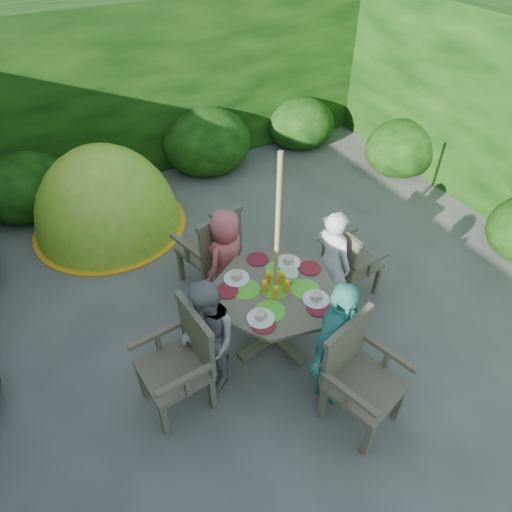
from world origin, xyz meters
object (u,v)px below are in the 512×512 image
parasol_pole (276,261)px  child_left (208,338)px  garden_chair_left (182,360)px  garden_chair_back (212,248)px  child_back (227,258)px  dome_tent (112,227)px  patio_table (275,297)px  garden_chair_front (358,375)px  child_right (332,262)px  child_front (336,343)px  garden_chair_right (348,259)px

parasol_pole → child_left: 0.93m
garden_chair_left → child_left: bearing=96.5°
garden_chair_left → garden_chair_back: (0.86, 1.29, 0.00)m
child_back → dome_tent: size_ratio=0.50×
parasol_pole → child_back: 0.95m
child_left → dome_tent: child_left is taller
parasol_pole → garden_chair_back: bearing=101.1°
child_left → garden_chair_back: bearing=158.2°
patio_table → garden_chair_front: bearing=-79.2°
child_right → child_front: size_ratio=0.93×
patio_table → garden_chair_front: size_ratio=1.43×
parasol_pole → patio_table: bearing=24.3°
garden_chair_back → child_left: child_left is taller
child_right → child_front: 1.13m
patio_table → child_right: 0.80m
child_right → child_back: size_ratio=1.07×
patio_table → child_front: size_ratio=1.08×
patio_table → garden_chair_back: bearing=101.3°
patio_table → dome_tent: (-1.04, 2.76, -0.62)m
garden_chair_back → child_back: size_ratio=0.87×
parasol_pole → garden_chair_right: bearing=12.0°
garden_chair_front → parasol_pole: bearing=84.0°
child_back → garden_chair_right: bearing=124.8°
child_back → child_right: bearing=115.6°
patio_table → child_right: (0.78, 0.16, 0.02)m
garden_chair_back → child_back: (0.05, -0.28, 0.05)m
garden_chair_left → garden_chair_back: garden_chair_back is taller
dome_tent → patio_table: bearing=-57.1°
garden_chair_front → dome_tent: (-1.25, 3.83, -0.55)m
parasol_pole → child_left: (-0.78, -0.16, -0.48)m
child_left → child_front: child_front is taller
patio_table → garden_chair_left: (-1.07, -0.23, -0.07)m
dome_tent → child_front: bearing=-59.2°
patio_table → child_back: bearing=101.8°
child_back → parasol_pole: bearing=70.6°
garden_chair_front → child_left: child_left is taller
parasol_pole → child_right: size_ratio=1.73×
garden_chair_back → dome_tent: size_ratio=0.44×
garden_chair_right → dome_tent: bearing=34.8°
garden_chair_back → child_right: bearing=121.6°
child_front → patio_table: bearing=73.8°
garden_chair_left → parasol_pole: bearing=95.4°
garden_chair_back → child_right: (0.99, -0.91, 0.09)m
child_right → dome_tent: bearing=20.1°
patio_table → garden_chair_right: size_ratio=1.57×
patio_table → child_front: child_front is taller
garden_chair_right → dome_tent: dome_tent is taller
patio_table → child_left: size_ratio=1.19×
patio_table → child_front: bearing=-78.8°
garden_chair_front → dome_tent: bearing=91.0°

